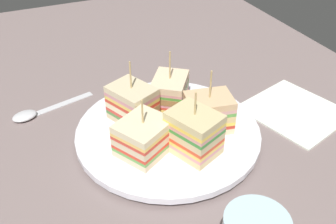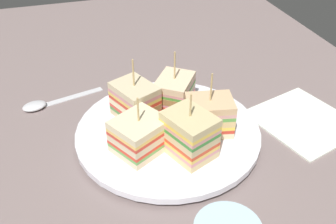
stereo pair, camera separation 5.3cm
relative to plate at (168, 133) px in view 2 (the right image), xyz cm
name	(u,v)px [view 2 (the right image)]	position (x,y,z in cm)	size (l,w,h in cm)	color
ground_plane	(168,143)	(0.00, 0.00, -1.93)	(124.23, 84.82, 1.80)	slate
plate	(168,133)	(0.00, 0.00, 0.00)	(26.43, 26.43, 1.71)	white
sandwich_wedge_0	(209,115)	(1.85, 5.38, 3.23)	(6.00, 7.26, 9.26)	beige
sandwich_wedge_1	(174,93)	(-5.09, 2.54, 3.19)	(8.02, 7.65, 9.42)	beige
sandwich_wedge_2	(135,101)	(-4.32, -3.71, 3.38)	(7.85, 7.04, 9.57)	#D0B78B
sandwich_wedge_3	(140,135)	(3.05, -4.80, 3.05)	(8.09, 8.39, 8.22)	beige
sandwich_wedge_4	(189,135)	(5.58, 1.16, 3.68)	(7.86, 7.08, 9.22)	#E9CA8B
spoon	(44,104)	(-13.83, -17.05, -0.62)	(5.17, 13.60, 1.00)	silver
napkin	(303,120)	(2.15, 21.28, -0.78)	(13.84, 13.28, 0.50)	white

